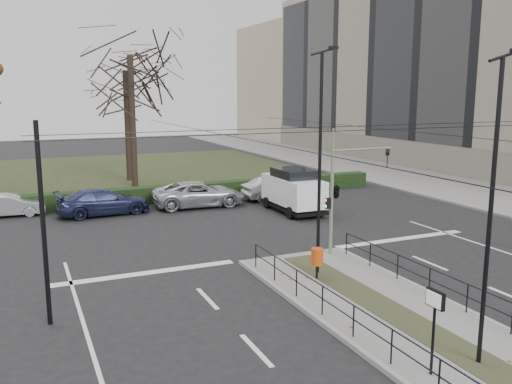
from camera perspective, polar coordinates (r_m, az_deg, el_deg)
ground at (r=18.73m, az=10.94°, el=-10.88°), size 140.00×140.00×0.00m
median_island at (r=16.88m, az=15.91°, el=-13.29°), size 4.40×15.00×0.14m
sidewalk_east at (r=46.35m, az=13.76°, el=1.85°), size 8.00×90.00×0.14m
park at (r=46.90m, az=-18.62°, el=1.68°), size 38.00×26.00×0.10m
hedge at (r=33.68m, az=-16.45°, el=-0.69°), size 38.00×1.00×1.00m
apartment_block at (r=54.07m, az=21.59°, el=13.60°), size 13.09×52.10×21.64m
median_railing at (r=16.47m, az=16.29°, el=-10.52°), size 4.14×13.24×0.92m
catenary at (r=19.10m, az=8.53°, el=0.29°), size 20.00×34.00×6.00m
traffic_light at (r=22.41m, az=8.58°, el=0.31°), size 3.17×1.82×4.66m
litter_bin at (r=19.64m, az=6.45°, el=-6.83°), size 0.44×0.44×1.12m
info_panel at (r=13.54m, az=18.29°, el=-11.61°), size 0.12×0.55×2.10m
streetlamp_median_near at (r=13.92m, az=23.51°, el=-1.84°), size 0.63×0.13×7.59m
streetlamp_median_far at (r=19.60m, az=6.78°, el=3.22°), size 0.68×0.14×8.20m
parked_car_second at (r=32.82m, az=-24.57°, el=-1.28°), size 3.85×1.59×1.24m
parked_car_third at (r=31.40m, az=-15.77°, el=-0.99°), size 5.22×2.43×1.48m
parked_car_fourth at (r=32.59m, az=-6.03°, el=-0.21°), size 5.61×2.83×1.52m
white_van at (r=30.94m, az=3.95°, el=0.26°), size 2.17×4.70×2.48m
bare_tree_center at (r=42.35m, az=-13.57°, el=11.52°), size 6.21×6.21×10.99m
bare_tree_near at (r=39.20m, az=-13.10°, el=12.89°), size 7.88×7.88×12.19m
parked_car_fifth at (r=34.63m, az=2.10°, el=0.39°), size 4.31×1.52×1.42m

